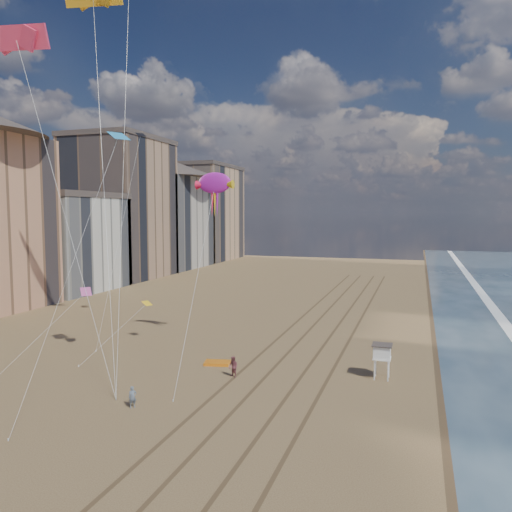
% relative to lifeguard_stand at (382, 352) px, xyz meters
% --- Properties ---
extents(wet_sand, '(260.00, 260.00, 0.00)m').
position_rel_lifeguard_stand_xyz_m(wet_sand, '(8.66, 16.97, -2.21)').
color(wet_sand, '#42301E').
rests_on(wet_sand, ground).
extents(tracks, '(7.68, 120.00, 0.01)m').
position_rel_lifeguard_stand_xyz_m(tracks, '(-7.79, 6.97, -2.20)').
color(tracks, brown).
rests_on(tracks, ground).
extents(buildings, '(34.72, 131.35, 29.00)m').
position_rel_lifeguard_stand_xyz_m(buildings, '(-56.07, 42.56, 11.34)').
color(buildings, '#C6B284').
rests_on(buildings, ground).
extents(lifeguard_stand, '(1.59, 1.59, 2.87)m').
position_rel_lifeguard_stand_xyz_m(lifeguard_stand, '(0.00, 0.00, 0.00)').
color(lifeguard_stand, white).
rests_on(lifeguard_stand, ground).
extents(grounded_kite, '(2.47, 1.85, 0.25)m').
position_rel_lifeguard_stand_xyz_m(grounded_kite, '(-14.25, -0.60, -2.08)').
color(grounded_kite, orange).
rests_on(grounded_kite, ground).
extents(show_kite, '(3.93, 7.65, 21.35)m').
position_rel_lifeguard_stand_xyz_m(show_kite, '(-16.57, 4.59, 14.16)').
color(show_kite, '#AA1AA7').
rests_on(show_kite, ground).
extents(kite_flyer_a, '(0.65, 0.65, 1.51)m').
position_rel_lifeguard_stand_xyz_m(kite_flyer_a, '(-16.02, -11.62, -1.45)').
color(kite_flyer_a, slate).
rests_on(kite_flyer_a, ground).
extents(kite_flyer_b, '(1.06, 0.99, 1.74)m').
position_rel_lifeguard_stand_xyz_m(kite_flyer_b, '(-11.64, -3.43, -1.34)').
color(kite_flyer_b, brown).
rests_on(kite_flyer_b, ground).
extents(small_kites, '(10.00, 16.10, 18.42)m').
position_rel_lifeguard_stand_xyz_m(small_kites, '(-23.82, -0.51, 12.30)').
color(small_kites, '#D3529A').
rests_on(small_kites, ground).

